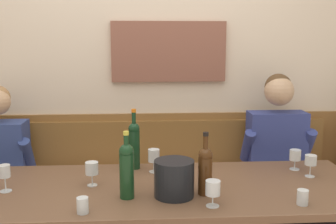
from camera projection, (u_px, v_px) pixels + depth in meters
room_wall_back at (144, 60)px, 3.13m from camera, size 6.80×0.12×2.80m
wood_wainscot_panel at (145, 175)px, 3.24m from camera, size 6.80×0.03×0.99m
wall_bench at (145, 211)px, 3.07m from camera, size 2.84×0.42×0.94m
dining_table at (146, 198)px, 2.32m from camera, size 2.54×0.87×0.73m
person_left_seat at (293, 181)px, 2.70m from camera, size 0.53×1.29×1.31m
ice_bucket at (174, 178)px, 2.15m from camera, size 0.21×0.21×0.20m
wine_bottle_clear_water at (127, 169)px, 2.12m from camera, size 0.08×0.08×0.36m
wine_bottle_green_tall at (134, 144)px, 2.61m from camera, size 0.07×0.07×0.39m
wine_bottle_amber_mid at (205, 169)px, 2.17m from camera, size 0.08×0.08×0.34m
wine_glass_center_front at (154, 156)px, 2.55m from camera, size 0.07×0.07×0.15m
wine_glass_by_bottle at (311, 161)px, 2.46m from camera, size 0.07×0.07×0.14m
wine_glass_mid_left at (92, 170)px, 2.31m from camera, size 0.07×0.07×0.14m
wine_glass_right_end at (213, 189)px, 2.02m from camera, size 0.08×0.08×0.13m
wine_glass_left_end at (5, 173)px, 2.22m from camera, size 0.06×0.06×0.15m
wine_glass_center_rear at (295, 156)px, 2.60m from camera, size 0.07×0.07×0.13m
water_tumbler_center at (83, 205)px, 1.95m from camera, size 0.06×0.06×0.08m
water_tumbler_left at (303, 197)px, 2.05m from camera, size 0.06×0.06×0.08m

